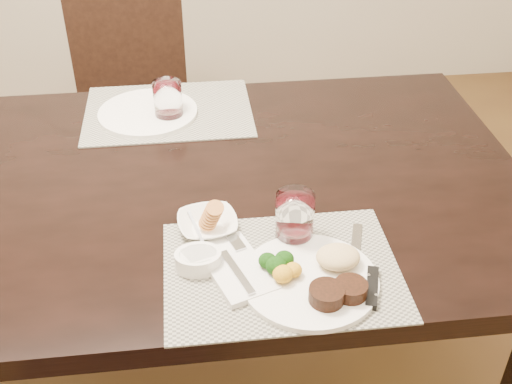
{
  "coord_description": "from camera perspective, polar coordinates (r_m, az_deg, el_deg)",
  "views": [
    {
      "loc": [
        0.21,
        -1.25,
        1.61
      ],
      "look_at": [
        0.34,
        -0.16,
        0.82
      ],
      "focal_mm": 45.0,
      "sensor_mm": 36.0,
      "label": 1
    }
  ],
  "objects": [
    {
      "name": "dining_table",
      "position": [
        1.58,
        -12.92,
        -1.97
      ],
      "size": [
        2.0,
        1.0,
        0.75
      ],
      "color": "black",
      "rests_on": "ground"
    },
    {
      "name": "chair_far",
      "position": [
        2.46,
        -11.0,
        8.2
      ],
      "size": [
        0.42,
        0.42,
        0.9
      ],
      "color": "black",
      "rests_on": "ground"
    },
    {
      "name": "placemat_near",
      "position": [
        1.27,
        2.3,
        -6.96
      ],
      "size": [
        0.46,
        0.34,
        0.0
      ],
      "primitive_type": "cube",
      "color": "gray",
      "rests_on": "dining_table"
    },
    {
      "name": "placemat_far",
      "position": [
        1.82,
        -7.79,
        7.13
      ],
      "size": [
        0.46,
        0.34,
        0.0
      ],
      "primitive_type": "cube",
      "color": "gray",
      "rests_on": "dining_table"
    },
    {
      "name": "dinner_plate",
      "position": [
        1.23,
        5.4,
        -7.54
      ],
      "size": [
        0.26,
        0.26,
        0.05
      ],
      "rotation": [
        0.0,
        0.0,
        -0.26
      ],
      "color": "white",
      "rests_on": "placemat_near"
    },
    {
      "name": "napkin_fork",
      "position": [
        1.26,
        -1.78,
        -6.73
      ],
      "size": [
        0.16,
        0.21,
        0.02
      ],
      "rotation": [
        0.0,
        0.0,
        0.34
      ],
      "color": "white",
      "rests_on": "placemat_near"
    },
    {
      "name": "steak_knife",
      "position": [
        1.26,
        9.91,
        -7.47
      ],
      "size": [
        0.06,
        0.25,
        0.01
      ],
      "rotation": [
        0.0,
        0.0,
        -0.3
      ],
      "color": "silver",
      "rests_on": "placemat_near"
    },
    {
      "name": "cracker_bowl",
      "position": [
        1.35,
        -4.33,
        -2.84
      ],
      "size": [
        0.14,
        0.14,
        0.06
      ],
      "rotation": [
        0.0,
        0.0,
        0.13
      ],
      "color": "white",
      "rests_on": "placemat_near"
    },
    {
      "name": "sauce_ramekin",
      "position": [
        1.26,
        -5.17,
        -5.97
      ],
      "size": [
        0.09,
        0.14,
        0.07
      ],
      "rotation": [
        0.0,
        0.0,
        0.43
      ],
      "color": "white",
      "rests_on": "placemat_near"
    },
    {
      "name": "wine_glass_near",
      "position": [
        1.31,
        3.45,
        -2.45
      ],
      "size": [
        0.08,
        0.08,
        0.11
      ],
      "rotation": [
        0.0,
        0.0,
        -0.39
      ],
      "color": "white",
      "rests_on": "placemat_near"
    },
    {
      "name": "far_plate",
      "position": [
        1.8,
        -9.59,
        6.98
      ],
      "size": [
        0.27,
        0.27,
        0.01
      ],
      "primitive_type": "cylinder",
      "color": "white",
      "rests_on": "placemat_far"
    },
    {
      "name": "wine_glass_far",
      "position": [
        1.76,
        -7.82,
        7.91
      ],
      "size": [
        0.08,
        0.08,
        0.11
      ],
      "rotation": [
        0.0,
        0.0,
        0.09
      ],
      "color": "white",
      "rests_on": "placemat_far"
    }
  ]
}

